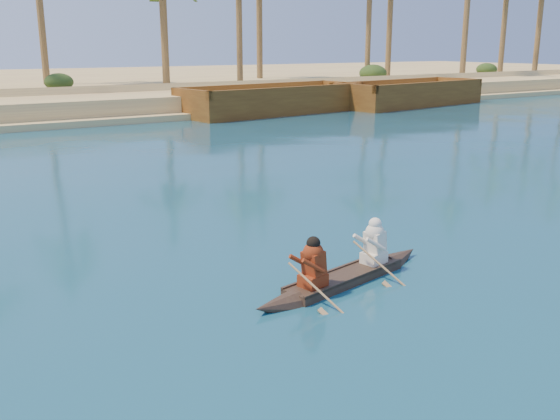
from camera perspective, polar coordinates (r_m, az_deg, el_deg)
ground at (r=19.10m, az=19.52°, el=1.17°), size 160.00×160.00×0.00m
sandy_embankment at (r=60.10m, az=-18.84°, el=10.55°), size 150.00×51.00×1.50m
shrub_cluster at (r=45.34m, az=-13.92°, el=10.60°), size 100.00×6.00×2.40m
canoe at (r=11.57m, az=5.95°, el=-5.48°), size 4.47×1.43×1.22m
barge_mid at (r=40.39m, az=-0.58°, el=9.88°), size 12.83×5.50×2.08m
barge_right at (r=46.69m, az=11.73°, el=10.24°), size 12.79×5.87×2.05m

